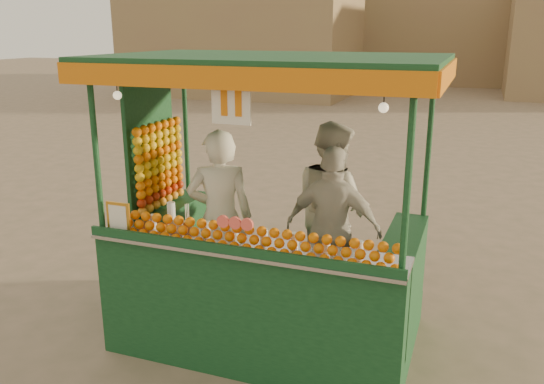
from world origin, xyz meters
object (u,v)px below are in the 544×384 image
(vendor_left, at_px, (220,218))
(vendor_right, at_px, (333,228))
(vendor_middle, at_px, (331,207))
(juice_cart, at_px, (259,256))

(vendor_left, height_order, vendor_right, vendor_left)
(vendor_left, distance_m, vendor_right, 1.08)
(vendor_middle, bearing_deg, juice_cart, 95.35)
(vendor_middle, relative_size, vendor_right, 1.10)
(vendor_left, bearing_deg, vendor_middle, -166.89)
(vendor_middle, bearing_deg, vendor_left, 74.53)
(juice_cart, relative_size, vendor_right, 1.89)
(juice_cart, height_order, vendor_middle, juice_cart)
(juice_cart, relative_size, vendor_left, 1.73)
(juice_cart, xyz_separation_m, vendor_right, (0.61, 0.36, 0.23))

